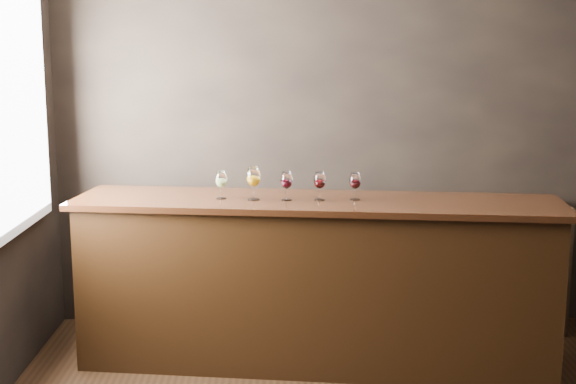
{
  "coord_description": "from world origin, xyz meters",
  "views": [
    {
      "loc": [
        -0.81,
        -3.74,
        2.11
      ],
      "look_at": [
        -0.76,
        1.38,
        1.17
      ],
      "focal_mm": 50.0,
      "sensor_mm": 36.0,
      "label": 1
    }
  ],
  "objects_px": {
    "glass_red_a": "(287,181)",
    "glass_red_c": "(355,181)",
    "glass_white": "(221,180)",
    "glass_amber": "(253,178)",
    "bar_counter": "(316,285)",
    "back_bar_shelf": "(384,267)",
    "glass_red_b": "(320,181)"
  },
  "relations": [
    {
      "from": "glass_red_b",
      "to": "glass_red_a",
      "type": "bearing_deg",
      "value": 179.51
    },
    {
      "from": "glass_red_a",
      "to": "bar_counter",
      "type": "bearing_deg",
      "value": 4.55
    },
    {
      "from": "glass_white",
      "to": "back_bar_shelf",
      "type": "bearing_deg",
      "value": 27.76
    },
    {
      "from": "glass_white",
      "to": "glass_amber",
      "type": "height_order",
      "value": "glass_amber"
    },
    {
      "from": "back_bar_shelf",
      "to": "glass_red_a",
      "type": "bearing_deg",
      "value": -137.76
    },
    {
      "from": "back_bar_shelf",
      "to": "glass_red_c",
      "type": "height_order",
      "value": "glass_red_c"
    },
    {
      "from": "glass_amber",
      "to": "glass_red_c",
      "type": "distance_m",
      "value": 0.66
    },
    {
      "from": "glass_red_a",
      "to": "glass_red_b",
      "type": "distance_m",
      "value": 0.21
    },
    {
      "from": "glass_red_c",
      "to": "back_bar_shelf",
      "type": "bearing_deg",
      "value": 66.41
    },
    {
      "from": "glass_red_b",
      "to": "glass_red_c",
      "type": "bearing_deg",
      "value": 1.86
    },
    {
      "from": "bar_counter",
      "to": "glass_white",
      "type": "bearing_deg",
      "value": -176.68
    },
    {
      "from": "glass_red_c",
      "to": "glass_amber",
      "type": "bearing_deg",
      "value": 179.46
    },
    {
      "from": "glass_white",
      "to": "glass_amber",
      "type": "xyz_separation_m",
      "value": [
        0.21,
        -0.04,
        0.02
      ]
    },
    {
      "from": "glass_red_a",
      "to": "glass_red_c",
      "type": "xyz_separation_m",
      "value": [
        0.44,
        0.01,
        -0.01
      ]
    },
    {
      "from": "back_bar_shelf",
      "to": "glass_red_a",
      "type": "relative_size",
      "value": 14.17
    },
    {
      "from": "bar_counter",
      "to": "back_bar_shelf",
      "type": "height_order",
      "value": "bar_counter"
    },
    {
      "from": "glass_amber",
      "to": "glass_red_c",
      "type": "relative_size",
      "value": 1.21
    },
    {
      "from": "back_bar_shelf",
      "to": "glass_red_c",
      "type": "xyz_separation_m",
      "value": [
        -0.29,
        -0.66,
        0.76
      ]
    },
    {
      "from": "glass_white",
      "to": "glass_red_b",
      "type": "xyz_separation_m",
      "value": [
        0.64,
        -0.06,
        0.0
      ]
    },
    {
      "from": "glass_red_a",
      "to": "glass_red_b",
      "type": "relative_size",
      "value": 1.0
    },
    {
      "from": "bar_counter",
      "to": "glass_amber",
      "type": "xyz_separation_m",
      "value": [
        -0.41,
        -0.0,
        0.73
      ]
    },
    {
      "from": "bar_counter",
      "to": "glass_red_a",
      "type": "xyz_separation_m",
      "value": [
        -0.19,
        -0.02,
        0.71
      ]
    },
    {
      "from": "glass_white",
      "to": "glass_red_a",
      "type": "xyz_separation_m",
      "value": [
        0.43,
        -0.05,
        0.0
      ]
    },
    {
      "from": "bar_counter",
      "to": "glass_white",
      "type": "relative_size",
      "value": 16.81
    },
    {
      "from": "bar_counter",
      "to": "back_bar_shelf",
      "type": "xyz_separation_m",
      "value": [
        0.54,
        0.65,
        -0.06
      ]
    },
    {
      "from": "glass_red_a",
      "to": "glass_red_b",
      "type": "xyz_separation_m",
      "value": [
        0.21,
        -0.0,
        -0.0
      ]
    },
    {
      "from": "back_bar_shelf",
      "to": "glass_white",
      "type": "xyz_separation_m",
      "value": [
        -1.16,
        -0.61,
        0.76
      ]
    },
    {
      "from": "bar_counter",
      "to": "glass_white",
      "type": "height_order",
      "value": "glass_white"
    },
    {
      "from": "bar_counter",
      "to": "glass_red_a",
      "type": "distance_m",
      "value": 0.73
    },
    {
      "from": "bar_counter",
      "to": "back_bar_shelf",
      "type": "relative_size",
      "value": 1.16
    },
    {
      "from": "back_bar_shelf",
      "to": "glass_amber",
      "type": "relative_size",
      "value": 12.28
    },
    {
      "from": "glass_amber",
      "to": "glass_red_b",
      "type": "relative_size",
      "value": 1.16
    }
  ]
}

